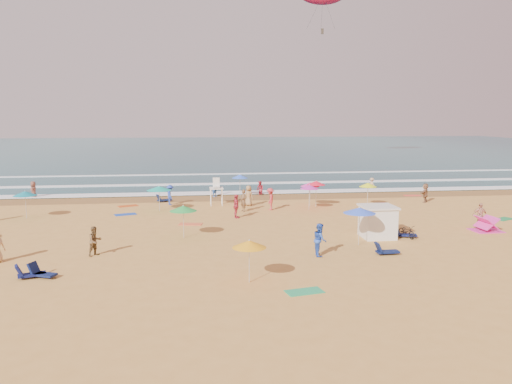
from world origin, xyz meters
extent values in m
plane|color=gold|center=(0.00, 0.00, 0.00)|extent=(220.00, 220.00, 0.00)
cube|color=#0C4756|center=(0.00, 84.00, 0.00)|extent=(220.00, 140.00, 0.18)
plane|color=olive|center=(0.00, 12.50, 0.01)|extent=(220.00, 220.00, 0.00)
cube|color=white|center=(0.00, 15.00, 0.10)|extent=(200.00, 2.20, 0.05)
cube|color=white|center=(0.00, 22.00, 0.10)|extent=(200.00, 1.60, 0.05)
cube|color=white|center=(0.00, 32.00, 0.10)|extent=(200.00, 1.20, 0.05)
cube|color=silver|center=(6.85, -4.97, 1.00)|extent=(2.00, 2.00, 2.00)
cube|color=silver|center=(6.85, -4.97, 2.06)|extent=(2.20, 2.20, 0.12)
imported|color=black|center=(8.75, -5.27, 0.43)|extent=(0.93, 1.72, 0.86)
cone|color=#127E92|center=(-18.10, 4.31, 1.99)|extent=(1.79, 1.79, 0.35)
cone|color=#F1FF1A|center=(10.19, 6.31, 1.91)|extent=(1.55, 1.55, 0.35)
cone|color=#FAA515|center=(-2.50, -12.87, 1.89)|extent=(1.64, 1.64, 0.35)
cone|color=#386BFD|center=(-0.62, 12.50, 2.09)|extent=(1.54, 1.54, 0.35)
cone|color=#D32FAE|center=(4.64, 5.22, 1.98)|extent=(1.59, 1.59, 0.35)
cone|color=#3760FA|center=(4.99, -6.72, 2.19)|extent=(1.98, 1.98, 0.35)
cone|color=#F81A36|center=(5.56, 6.53, 2.13)|extent=(1.60, 1.60, 0.35)
cone|color=#15AF98|center=(-8.00, 6.25, 1.94)|extent=(2.05, 2.05, 0.35)
cone|color=green|center=(-5.80, -3.47, 1.96)|extent=(1.77, 1.77, 0.35)
cone|color=#FF38B4|center=(5.11, 6.96, 1.94)|extent=(1.70, 1.70, 0.35)
cube|color=#101750|center=(-13.09, -10.89, 0.17)|extent=(1.41, 0.97, 0.34)
cube|color=#0E1846|center=(-12.55, -10.92, 0.17)|extent=(1.42, 1.05, 0.34)
cube|color=#0E174A|center=(8.77, -5.22, 0.17)|extent=(1.40, 0.89, 0.34)
cube|color=#0E1946|center=(5.96, -9.03, 0.17)|extent=(1.32, 0.60, 0.34)
cube|color=#0E1D4A|center=(-7.85, 10.81, 0.17)|extent=(1.41, 1.06, 0.34)
cube|color=#1C44B3|center=(-10.66, 4.97, 0.01)|extent=(1.89, 1.36, 0.03)
cube|color=#28A063|center=(-0.16, -14.50, 0.01)|extent=(1.84, 1.19, 0.03)
cube|color=#C64716|center=(-10.96, 8.93, 0.01)|extent=(1.90, 1.46, 0.03)
cube|color=#E86036|center=(-5.39, 0.60, 0.01)|extent=(1.84, 1.18, 0.03)
cube|color=red|center=(11.73, 7.24, 0.01)|extent=(1.90, 1.46, 0.03)
cube|color=#218546|center=(18.76, -0.52, 0.01)|extent=(1.90, 1.57, 0.03)
cube|color=#E44835|center=(16.72, 11.43, 0.01)|extent=(1.78, 1.04, 0.03)
imported|color=tan|center=(14.23, 16.28, 0.51)|extent=(0.90, 1.12, 1.51)
imported|color=#946444|center=(16.17, 7.56, 0.89)|extent=(1.49, 1.58, 1.78)
imported|color=brown|center=(-10.74, -7.17, 0.85)|extent=(1.04, 1.04, 1.71)
imported|color=brown|center=(-20.68, 14.71, 0.69)|extent=(0.62, 0.93, 1.89)
imported|color=tan|center=(15.19, -3.04, 0.89)|extent=(1.09, 0.54, 1.79)
imported|color=#C03040|center=(-1.83, 2.47, 0.94)|extent=(0.56, 1.14, 1.89)
imported|color=#D5353D|center=(1.34, 5.57, 0.94)|extent=(0.99, 1.35, 1.88)
imported|color=brown|center=(-1.01, 5.13, 0.94)|extent=(0.65, 0.79, 1.87)
imported|color=#BB2E40|center=(1.53, 13.61, 0.59)|extent=(1.00, 1.04, 1.69)
imported|color=#A97F4E|center=(-0.28, 7.72, 0.92)|extent=(1.03, 1.06, 1.84)
imported|color=#2742B8|center=(-7.24, 9.14, 0.91)|extent=(0.85, 1.27, 1.81)
imported|color=blue|center=(2.01, -8.74, 0.94)|extent=(0.79, 0.97, 1.88)
imported|color=blue|center=(-3.05, 13.24, 0.94)|extent=(0.76, 0.82, 1.88)
cube|color=#3F3326|center=(16.92, 49.61, 22.15)|extent=(0.40, 0.30, 0.90)
camera|label=1|loc=(-5.03, -35.78, 7.90)|focal=35.00mm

